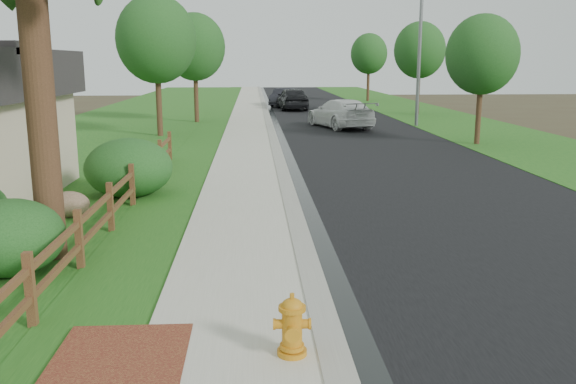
{
  "coord_description": "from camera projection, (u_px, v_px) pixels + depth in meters",
  "views": [
    {
      "loc": [
        -0.56,
        -7.58,
        3.6
      ],
      "look_at": [
        0.15,
        4.52,
        0.99
      ],
      "focal_mm": 38.0,
      "sensor_mm": 36.0,
      "label": 1
    }
  ],
  "objects": [
    {
      "name": "wet_gutter",
      "position": [
        271.0,
        114.0,
        42.39
      ],
      "size": [
        0.5,
        90.0,
        0.0
      ],
      "primitive_type": "cube",
      "color": "black",
      "rests_on": "road"
    },
    {
      "name": "tree_near_right",
      "position": [
        482.0,
        55.0,
        26.1
      ],
      "size": [
        3.11,
        3.11,
        5.6
      ],
      "color": "#392517",
      "rests_on": "ground"
    },
    {
      "name": "curb",
      "position": [
        266.0,
        113.0,
        42.36
      ],
      "size": [
        0.4,
        90.0,
        0.12
      ],
      "primitive_type": "cube",
      "color": "gray",
      "rests_on": "ground"
    },
    {
      "name": "verge_far",
      "position": [
        423.0,
        113.0,
        43.0
      ],
      "size": [
        6.0,
        90.0,
        0.04
      ],
      "primitive_type": "cube",
      "color": "#194F16",
      "rests_on": "ground"
    },
    {
      "name": "shrub_b",
      "position": [
        9.0,
        237.0,
        10.39
      ],
      "size": [
        2.39,
        2.39,
        1.31
      ],
      "primitive_type": "ellipsoid",
      "rotation": [
        0.0,
        0.0,
        -0.34
      ],
      "color": "#1A4217",
      "rests_on": "ground"
    },
    {
      "name": "grass_strip",
      "position": [
        220.0,
        114.0,
        42.18
      ],
      "size": [
        1.6,
        90.0,
        0.06
      ],
      "primitive_type": "cube",
      "color": "#194F16",
      "rests_on": "ground"
    },
    {
      "name": "brick_patch",
      "position": [
        114.0,
        373.0,
        7.07
      ],
      "size": [
        1.6,
        2.4,
        0.11
      ],
      "primitive_type": "cube",
      "color": "maroon",
      "rests_on": "ground"
    },
    {
      "name": "shrub_d",
      "position": [
        129.0,
        168.0,
        16.36
      ],
      "size": [
        2.58,
        2.58,
        1.59
      ],
      "primitive_type": "ellipsoid",
      "rotation": [
        0.0,
        0.0,
        -0.11
      ],
      "color": "#1A4217",
      "rests_on": "ground"
    },
    {
      "name": "dark_car_far",
      "position": [
        284.0,
        97.0,
        49.78
      ],
      "size": [
        2.61,
        4.6,
        1.44
      ],
      "primitive_type": "imported",
      "rotation": [
        0.0,
        0.0,
        -0.27
      ],
      "color": "black",
      "rests_on": "road"
    },
    {
      "name": "streetlight",
      "position": [
        417.0,
        29.0,
        33.41
      ],
      "size": [
        2.09,
        0.94,
        9.42
      ],
      "color": "slate",
      "rests_on": "ground"
    },
    {
      "name": "road",
      "position": [
        326.0,
        114.0,
        42.61
      ],
      "size": [
        8.0,
        90.0,
        0.02
      ],
      "primitive_type": "cube",
      "color": "black",
      "rests_on": "ground"
    },
    {
      "name": "tree_near_left",
      "position": [
        156.0,
        39.0,
        28.87
      ],
      "size": [
        3.79,
        3.79,
        6.71
      ],
      "color": "#392517",
      "rests_on": "ground"
    },
    {
      "name": "ground",
      "position": [
        297.0,
        335.0,
        8.18
      ],
      "size": [
        120.0,
        120.0,
        0.0
      ],
      "primitive_type": "plane",
      "color": "#3D3221"
    },
    {
      "name": "fire_hydrant",
      "position": [
        292.0,
        327.0,
        7.34
      ],
      "size": [
        0.51,
        0.41,
        0.79
      ],
      "color": "orange",
      "rests_on": "sidewalk"
    },
    {
      "name": "tree_far_right",
      "position": [
        369.0,
        54.0,
        55.19
      ],
      "size": [
        3.32,
        3.32,
        6.12
      ],
      "color": "#392517",
      "rests_on": "ground"
    },
    {
      "name": "lawn_near",
      "position": [
        144.0,
        115.0,
        41.89
      ],
      "size": [
        9.0,
        90.0,
        0.04
      ],
      "primitive_type": "cube",
      "color": "#194F16",
      "rests_on": "ground"
    },
    {
      "name": "tree_mid_left",
      "position": [
        195.0,
        47.0,
        35.7
      ],
      "size": [
        3.58,
        3.58,
        6.41
      ],
      "color": "#392517",
      "rests_on": "ground"
    },
    {
      "name": "sidewalk",
      "position": [
        248.0,
        114.0,
        42.29
      ],
      "size": [
        2.2,
        90.0,
        0.1
      ],
      "primitive_type": "cube",
      "color": "#B0AD99",
      "rests_on": "ground"
    },
    {
      "name": "tree_mid_right",
      "position": [
        420.0,
        50.0,
        40.98
      ],
      "size": [
        3.44,
        3.44,
        6.25
      ],
      "color": "#392517",
      "rests_on": "ground"
    },
    {
      "name": "boulder",
      "position": [
        69.0,
        205.0,
        14.25
      ],
      "size": [
        1.14,
        1.01,
        0.63
      ],
      "primitive_type": "ellipsoid",
      "rotation": [
        0.0,
        0.0,
        0.38
      ],
      "color": "brown",
      "rests_on": "ground"
    },
    {
      "name": "ranch_fence",
      "position": [
        122.0,
        193.0,
        14.1
      ],
      "size": [
        0.12,
        16.92,
        1.1
      ],
      "color": "#4E251A",
      "rests_on": "ground"
    },
    {
      "name": "white_suv",
      "position": [
        340.0,
        113.0,
        33.53
      ],
      "size": [
        3.64,
        5.79,
        1.56
      ],
      "primitive_type": "imported",
      "rotation": [
        0.0,
        0.0,
        3.43
      ],
      "color": "silver",
      "rests_on": "road"
    },
    {
      "name": "dark_car_mid",
      "position": [
        292.0,
        98.0,
        45.95
      ],
      "size": [
        2.42,
        5.12,
        1.69
      ],
      "primitive_type": "imported",
      "rotation": [
        0.0,
        0.0,
        3.23
      ],
      "color": "black",
      "rests_on": "road"
    }
  ]
}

